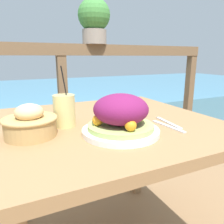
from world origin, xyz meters
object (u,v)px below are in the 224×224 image
salad_plate (121,117)px  bread_basket (30,123)px  potted_plant (94,19)px  drink_glass (64,110)px

salad_plate → bread_basket: size_ratio=1.49×
bread_basket → potted_plant: (0.62, 0.96, 0.52)m
bread_basket → potted_plant: 1.25m
potted_plant → drink_glass: bearing=-118.4°
salad_plate → potted_plant: bearing=73.8°
salad_plate → drink_glass: 0.25m
bread_basket → drink_glass: bearing=26.8°
salad_plate → potted_plant: 1.22m
drink_glass → potted_plant: 1.13m
salad_plate → potted_plant: potted_plant is taller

